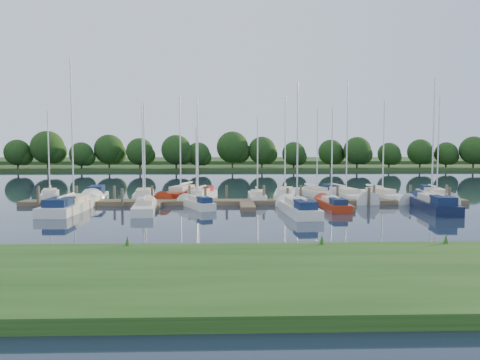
{
  "coord_description": "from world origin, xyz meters",
  "views": [
    {
      "loc": [
        -1.85,
        -33.87,
        5.34
      ],
      "look_at": [
        -0.53,
        8.0,
        2.2
      ],
      "focal_mm": 35.0,
      "sensor_mm": 36.0,
      "label": 1
    }
  ],
  "objects_px": {
    "sailboat_n_0": "(50,196)",
    "sailboat_n_5": "(257,198)",
    "dock": "(246,203)",
    "sailboat_s_2": "(198,204)",
    "motorboat": "(96,197)"
  },
  "relations": [
    {
      "from": "sailboat_s_2",
      "to": "motorboat",
      "type": "bearing_deg",
      "value": 126.57
    },
    {
      "from": "dock",
      "to": "sailboat_n_5",
      "type": "bearing_deg",
      "value": 71.24
    },
    {
      "from": "motorboat",
      "to": "sailboat_n_0",
      "type": "bearing_deg",
      "value": -21.88
    },
    {
      "from": "sailboat_n_5",
      "to": "motorboat",
      "type": "bearing_deg",
      "value": -0.33
    },
    {
      "from": "sailboat_n_0",
      "to": "sailboat_n_5",
      "type": "relative_size",
      "value": 1.08
    },
    {
      "from": "dock",
      "to": "sailboat_n_5",
      "type": "distance_m",
      "value": 3.83
    },
    {
      "from": "dock",
      "to": "sailboat_s_2",
      "type": "distance_m",
      "value": 4.54
    },
    {
      "from": "dock",
      "to": "sailboat_n_0",
      "type": "bearing_deg",
      "value": 164.7
    },
    {
      "from": "dock",
      "to": "motorboat",
      "type": "relative_size",
      "value": 7.11
    },
    {
      "from": "dock",
      "to": "sailboat_s_2",
      "type": "height_order",
      "value": "sailboat_s_2"
    },
    {
      "from": "sailboat_n_0",
      "to": "sailboat_s_2",
      "type": "bearing_deg",
      "value": 135.81
    },
    {
      "from": "sailboat_s_2",
      "to": "sailboat_n_5",
      "type": "bearing_deg",
      "value": 21.02
    },
    {
      "from": "sailboat_n_0",
      "to": "sailboat_n_5",
      "type": "bearing_deg",
      "value": 156.43
    },
    {
      "from": "sailboat_n_0",
      "to": "sailboat_n_5",
      "type": "xyz_separation_m",
      "value": [
        20.4,
        -1.62,
        -0.0
      ]
    },
    {
      "from": "sailboat_n_0",
      "to": "sailboat_n_5",
      "type": "distance_m",
      "value": 20.46
    }
  ]
}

